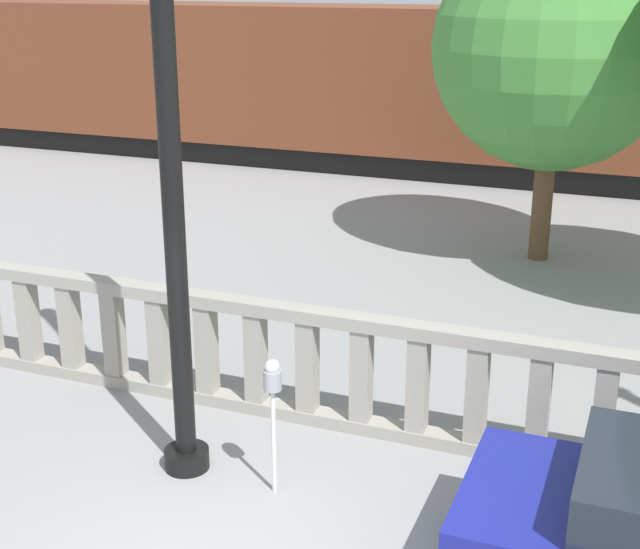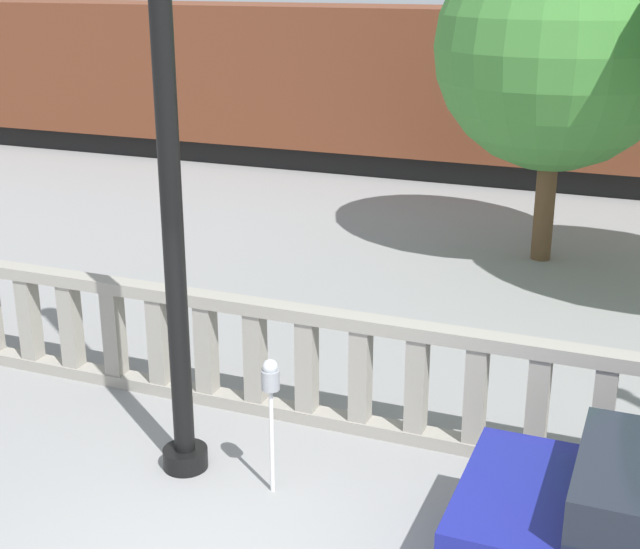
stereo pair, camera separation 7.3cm
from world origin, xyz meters
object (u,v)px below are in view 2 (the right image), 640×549
(lamppost, at_px, (169,154))
(tree_right, at_px, (558,48))
(parking_meter, at_px, (271,387))
(train_near, at_px, (322,83))

(lamppost, bearing_deg, tree_right, 74.75)
(parking_meter, height_order, train_near, train_near)
(lamppost, bearing_deg, parking_meter, -3.93)
(lamppost, relative_size, train_near, 0.22)
(parking_meter, xyz_separation_m, tree_right, (1.22, 8.08, 2.38))
(lamppost, bearing_deg, train_near, 106.54)
(parking_meter, bearing_deg, tree_right, 81.41)
(train_near, distance_m, tree_right, 8.76)
(lamppost, distance_m, parking_meter, 2.25)
(lamppost, xyz_separation_m, train_near, (-4.13, 13.91, -1.11))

